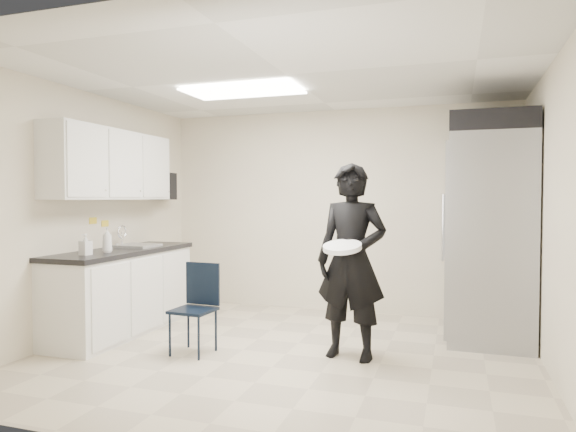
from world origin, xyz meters
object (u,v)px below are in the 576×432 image
(lower_counter, at_px, (123,293))
(commercial_fridge, at_px, (489,237))
(folding_chair, at_px, (193,310))
(man_tuxedo, at_px, (351,261))

(lower_counter, relative_size, commercial_fridge, 0.90)
(commercial_fridge, xyz_separation_m, folding_chair, (-2.67, -1.53, -0.64))
(commercial_fridge, xyz_separation_m, man_tuxedo, (-1.23, -1.19, -0.16))
(commercial_fridge, bearing_deg, folding_chair, -150.19)
(folding_chair, xyz_separation_m, man_tuxedo, (1.44, 0.34, 0.48))
(lower_counter, xyz_separation_m, commercial_fridge, (3.78, 1.07, 0.62))
(lower_counter, xyz_separation_m, man_tuxedo, (2.55, -0.11, 0.46))
(folding_chair, bearing_deg, man_tuxedo, 17.07)
(commercial_fridge, distance_m, folding_chair, 3.14)
(lower_counter, distance_m, commercial_fridge, 3.98)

